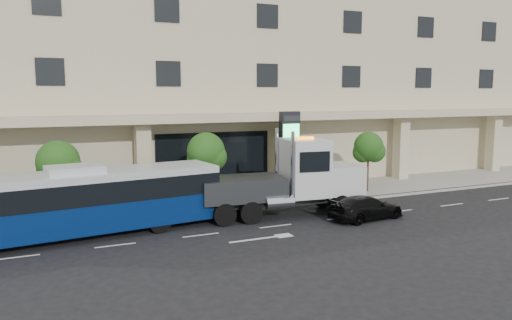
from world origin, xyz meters
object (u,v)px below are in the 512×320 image
at_px(tow_truck, 289,180).
at_px(black_sedan, 366,208).
at_px(city_bus, 76,202).
at_px(signage_pylon, 289,152).

bearing_deg(tow_truck, black_sedan, -30.68).
distance_m(city_bus, tow_truck, 11.13).
distance_m(tow_truck, black_sedan, 4.44).
relative_size(city_bus, black_sedan, 3.12).
bearing_deg(black_sedan, signage_pylon, -0.72).
bearing_deg(signage_pylon, black_sedan, -86.03).
height_order(tow_truck, black_sedan, tow_truck).
distance_m(tow_truck, signage_pylon, 5.63).
bearing_deg(signage_pylon, city_bus, -162.85).
xyz_separation_m(tow_truck, black_sedan, (3.40, -2.52, -1.32)).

